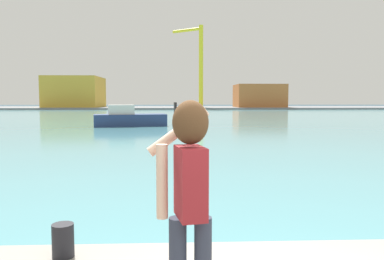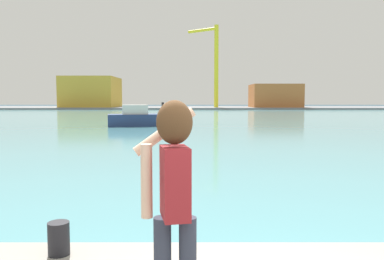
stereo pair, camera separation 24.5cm
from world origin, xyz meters
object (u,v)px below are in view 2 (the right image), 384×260
person_photographer (173,187)px  boat_moored (142,118)px  harbor_bollard (58,238)px  warehouse_right (275,96)px  port_crane (214,60)px  warehouse_left (91,92)px

person_photographer → boat_moored: person_photographer is taller
harbor_bollard → warehouse_right: warehouse_right is taller
harbor_bollard → boat_moored: (-2.87, 28.96, -0.09)m
boat_moored → port_crane: bearing=68.7°
person_photographer → port_crane: port_crane is taller
warehouse_left → warehouse_right: bearing=-4.2°
harbor_bollard → boat_moored: boat_moored is taller
person_photographer → warehouse_right: size_ratio=0.15×
warehouse_left → warehouse_right: warehouse_left is taller
warehouse_left → person_photographer: bearing=-74.8°
port_crane → harbor_bollard: bearing=-94.4°
boat_moored → port_crane: (9.51, 56.54, 10.80)m
person_photographer → warehouse_left: size_ratio=0.12×
harbor_bollard → warehouse_left: bearing=104.6°
harbor_bollard → boat_moored: size_ratio=0.06×
harbor_bollard → warehouse_left: warehouse_left is taller
boat_moored → warehouse_left: (-20.86, 62.10, 3.44)m
warehouse_right → warehouse_left: bearing=175.8°
harbor_bollard → boat_moored: 29.10m
person_photographer → harbor_bollard: 2.03m
harbor_bollard → port_crane: (6.64, 85.50, 10.71)m
boat_moored → port_crane: 58.34m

